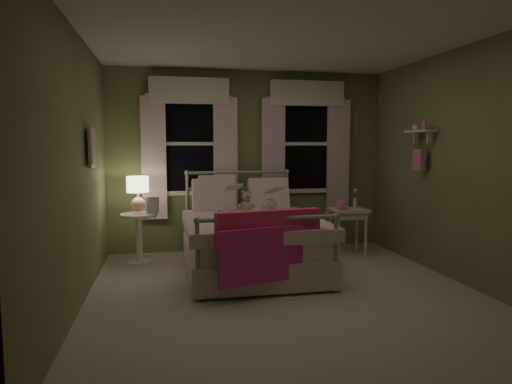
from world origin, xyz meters
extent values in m
plane|color=beige|center=(0.00, 0.00, 0.00)|extent=(4.20, 4.20, 0.00)
plane|color=white|center=(0.00, 0.00, 2.60)|extent=(4.20, 4.20, 0.00)
plane|color=#829358|center=(0.00, 2.10, 1.30)|extent=(4.00, 0.00, 4.00)
plane|color=#829358|center=(0.00, -2.10, 1.30)|extent=(4.00, 0.00, 4.00)
plane|color=#829358|center=(-2.00, 0.00, 1.30)|extent=(0.00, 4.20, 4.20)
plane|color=#829358|center=(2.00, 0.00, 1.30)|extent=(0.00, 4.20, 4.20)
cube|color=white|center=(-0.20, 0.88, 0.42)|extent=(1.44, 1.94, 0.26)
cube|color=white|center=(-0.20, 0.88, 0.18)|extent=(1.54, 2.02, 0.30)
cube|color=silver|center=(-0.20, 0.73, 0.60)|extent=(1.58, 1.75, 0.14)
cylinder|color=#9EB793|center=(-0.89, 0.88, 0.30)|extent=(0.04, 1.90, 0.04)
cylinder|color=#9EB793|center=(0.49, 0.88, 0.30)|extent=(0.04, 1.90, 0.04)
cylinder|color=#9EB793|center=(-0.91, 1.85, 0.57)|extent=(0.04, 0.04, 1.15)
cylinder|color=#9EB793|center=(0.51, 1.85, 0.57)|extent=(0.04, 0.04, 1.15)
sphere|color=#9EB793|center=(-0.91, 1.85, 1.15)|extent=(0.07, 0.07, 0.07)
sphere|color=#9EB793|center=(0.51, 1.85, 1.15)|extent=(0.07, 0.07, 0.07)
cylinder|color=#9EB793|center=(-0.20, 1.85, 1.15)|extent=(1.42, 0.04, 0.04)
cylinder|color=#9EB793|center=(-0.20, 1.85, 0.93)|extent=(1.38, 0.03, 0.03)
cylinder|color=#9EB793|center=(-0.91, -0.09, 0.40)|extent=(0.04, 0.04, 0.80)
cylinder|color=#9EB793|center=(0.51, -0.09, 0.40)|extent=(0.04, 0.04, 0.80)
sphere|color=#9EB793|center=(-0.91, -0.09, 0.80)|extent=(0.07, 0.07, 0.07)
sphere|color=#9EB793|center=(0.51, -0.09, 0.80)|extent=(0.07, 0.07, 0.07)
cylinder|color=#9EB793|center=(-0.20, -0.09, 0.80)|extent=(1.42, 0.04, 0.04)
cube|color=white|center=(-0.58, 1.58, 0.80)|extent=(0.55, 0.32, 0.57)
cube|color=white|center=(0.18, 1.58, 0.80)|extent=(0.55, 0.32, 0.57)
cube|color=white|center=(-0.53, 1.58, 0.88)|extent=(0.48, 0.30, 0.51)
cube|color=#FE3179|center=(-0.20, -0.09, 0.72)|extent=(1.10, 0.28, 0.32)
cube|color=#EB2E9E|center=(-0.20, -0.16, 0.45)|extent=(1.08, 0.31, 0.55)
imported|color=#F7D1DD|center=(-0.48, 1.33, 0.90)|extent=(0.26, 0.19, 0.66)
imported|color=#F7D1DD|center=(0.08, 1.33, 0.96)|extent=(0.43, 0.36, 0.79)
imported|color=beige|center=(-0.48, 1.08, 0.96)|extent=(0.22, 0.16, 0.26)
imported|color=beige|center=(0.08, 1.08, 0.92)|extent=(0.23, 0.19, 0.26)
sphere|color=tan|center=(-0.20, 1.18, 0.75)|extent=(0.16, 0.16, 0.16)
sphere|color=tan|center=(-0.20, 1.16, 0.89)|extent=(0.12, 0.12, 0.12)
sphere|color=tan|center=(-0.24, 1.16, 0.95)|extent=(0.04, 0.04, 0.04)
sphere|color=tan|center=(-0.15, 1.16, 0.95)|extent=(0.04, 0.04, 0.04)
sphere|color=tan|center=(-0.28, 1.15, 0.77)|extent=(0.06, 0.06, 0.06)
sphere|color=tan|center=(-0.12, 1.15, 0.77)|extent=(0.06, 0.06, 0.06)
sphere|color=#8C6B51|center=(-0.20, 1.11, 0.89)|extent=(0.04, 0.04, 0.04)
cylinder|color=white|center=(-1.55, 1.54, 0.63)|extent=(0.46, 0.46, 0.04)
cylinder|color=white|center=(-1.55, 1.54, 0.32)|extent=(0.08, 0.08, 0.60)
cylinder|color=white|center=(-1.55, 1.54, 0.01)|extent=(0.34, 0.34, 0.03)
sphere|color=#FFAC96|center=(-1.55, 1.54, 0.77)|extent=(0.18, 0.18, 0.18)
cylinder|color=pink|center=(-1.55, 1.54, 0.89)|extent=(0.03, 0.03, 0.11)
cylinder|color=#FFEAC6|center=(-1.55, 1.54, 1.03)|extent=(0.28, 0.28, 0.20)
imported|color=beige|center=(-1.45, 1.46, 0.66)|extent=(0.17, 0.23, 0.02)
cube|color=white|center=(1.28, 1.43, 0.63)|extent=(0.50, 0.40, 0.04)
cube|color=white|center=(1.28, 1.43, 0.56)|extent=(0.44, 0.34, 0.08)
cylinder|color=white|center=(1.08, 1.28, 0.31)|extent=(0.04, 0.04, 0.60)
cylinder|color=white|center=(1.48, 1.28, 0.31)|extent=(0.04, 0.04, 0.60)
cylinder|color=white|center=(1.08, 1.58, 0.31)|extent=(0.04, 0.04, 0.60)
cylinder|color=white|center=(1.48, 1.58, 0.31)|extent=(0.04, 0.04, 0.60)
sphere|color=pink|center=(1.18, 1.43, 0.71)|extent=(0.14, 0.14, 0.14)
cube|color=pink|center=(1.18, 1.34, 0.69)|extent=(0.11, 0.06, 0.04)
cylinder|color=white|center=(1.40, 1.48, 0.72)|extent=(0.05, 0.05, 0.14)
cylinder|color=#4C7F3F|center=(1.40, 1.48, 0.83)|extent=(0.01, 0.01, 0.12)
sphere|color=pink|center=(1.40, 1.48, 0.90)|extent=(0.06, 0.06, 0.06)
cube|color=black|center=(-0.85, 2.08, 1.55)|extent=(0.76, 0.02, 1.35)
cube|color=white|center=(-0.85, 2.06, 2.25)|extent=(0.84, 0.05, 0.06)
cube|color=white|center=(-0.85, 2.06, 0.85)|extent=(0.84, 0.05, 0.06)
cube|color=white|center=(-1.25, 2.06, 1.55)|extent=(0.06, 0.05, 1.40)
cube|color=white|center=(-0.45, 2.06, 1.55)|extent=(0.06, 0.05, 1.40)
cube|color=white|center=(-0.85, 2.06, 1.55)|extent=(0.76, 0.04, 0.05)
cube|color=white|center=(-1.35, 2.02, 1.35)|extent=(0.34, 0.06, 1.70)
cube|color=white|center=(-0.35, 2.02, 1.35)|extent=(0.34, 0.06, 1.70)
cube|color=white|center=(-0.85, 2.00, 2.28)|extent=(1.10, 0.08, 0.36)
cylinder|color=white|center=(-0.85, 2.04, 2.22)|extent=(1.20, 0.03, 0.03)
cube|color=black|center=(0.85, 2.08, 1.55)|extent=(0.76, 0.02, 1.35)
cube|color=white|center=(0.85, 2.06, 2.25)|extent=(0.84, 0.05, 0.06)
cube|color=white|center=(0.85, 2.06, 0.85)|extent=(0.84, 0.05, 0.06)
cube|color=white|center=(0.45, 2.06, 1.55)|extent=(0.06, 0.05, 1.40)
cube|color=white|center=(1.25, 2.06, 1.55)|extent=(0.06, 0.05, 1.40)
cube|color=white|center=(0.85, 2.06, 1.55)|extent=(0.76, 0.04, 0.05)
cube|color=silver|center=(0.35, 2.02, 1.35)|extent=(0.34, 0.06, 1.70)
cube|color=silver|center=(1.35, 2.02, 1.35)|extent=(0.34, 0.06, 1.70)
cube|color=white|center=(0.85, 2.00, 2.28)|extent=(1.10, 0.08, 0.36)
cylinder|color=white|center=(0.85, 2.04, 2.22)|extent=(1.20, 0.03, 0.03)
cube|color=white|center=(1.89, 0.70, 1.70)|extent=(0.15, 0.50, 0.03)
cube|color=white|center=(1.93, 0.55, 1.62)|extent=(0.06, 0.03, 0.14)
cube|color=white|center=(1.93, 0.85, 1.62)|extent=(0.06, 0.03, 0.14)
cylinder|color=pink|center=(1.89, 0.60, 1.77)|extent=(0.06, 0.06, 0.10)
sphere|color=white|center=(1.89, 0.80, 1.75)|extent=(0.08, 0.08, 0.08)
cube|color=pink|center=(1.90, 0.70, 1.35)|extent=(0.08, 0.18, 0.26)
cube|color=beige|center=(-1.95, 0.60, 1.50)|extent=(0.03, 0.32, 0.42)
cube|color=silver|center=(-1.94, 0.60, 1.50)|extent=(0.01, 0.25, 0.34)
camera|label=1|loc=(-1.20, -4.45, 1.52)|focal=32.00mm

